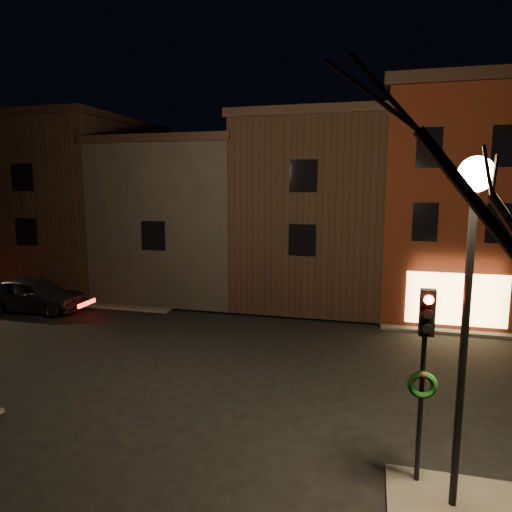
# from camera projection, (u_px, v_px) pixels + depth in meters

# --- Properties ---
(ground) EXTENTS (120.00, 120.00, 0.00)m
(ground) POSITION_uv_depth(u_px,v_px,m) (234.00, 362.00, 15.96)
(ground) COLOR black
(ground) RESTS_ON ground
(sidewalk_far_left) EXTENTS (30.00, 30.00, 0.12)m
(sidewalk_far_left) POSITION_uv_depth(u_px,v_px,m) (84.00, 255.00, 40.04)
(sidewalk_far_left) COLOR #2D2B28
(sidewalk_far_left) RESTS_ON ground
(corner_building) EXTENTS (6.50, 8.50, 10.50)m
(corner_building) POSITION_uv_depth(u_px,v_px,m) (448.00, 200.00, 22.22)
(corner_building) COLOR #4A190D
(corner_building) RESTS_ON ground
(row_building_a) EXTENTS (7.30, 10.30, 9.40)m
(row_building_a) POSITION_uv_depth(u_px,v_px,m) (317.00, 209.00, 24.89)
(row_building_a) COLOR black
(row_building_a) RESTS_ON ground
(row_building_b) EXTENTS (7.80, 10.30, 8.40)m
(row_building_b) POSITION_uv_depth(u_px,v_px,m) (193.00, 216.00, 26.77)
(row_building_b) COLOR black
(row_building_b) RESTS_ON ground
(row_building_c) EXTENTS (7.30, 10.30, 9.90)m
(row_building_c) POSITION_uv_depth(u_px,v_px,m) (85.00, 202.00, 28.45)
(row_building_c) COLOR black
(row_building_c) RESTS_ON ground
(street_lamp_near) EXTENTS (0.60, 0.60, 6.48)m
(street_lamp_near) POSITION_uv_depth(u_px,v_px,m) (471.00, 240.00, 7.89)
(street_lamp_near) COLOR black
(street_lamp_near) RESTS_ON sidewalk_near_right
(traffic_signal) EXTENTS (0.58, 0.38, 4.05)m
(traffic_signal) POSITION_uv_depth(u_px,v_px,m) (424.00, 357.00, 8.87)
(traffic_signal) COLOR black
(traffic_signal) RESTS_ON sidewalk_near_right
(parked_car_a) EXTENTS (5.14, 2.32, 1.71)m
(parked_car_a) POSITION_uv_depth(u_px,v_px,m) (33.00, 294.00, 22.24)
(parked_car_a) COLOR black
(parked_car_a) RESTS_ON ground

